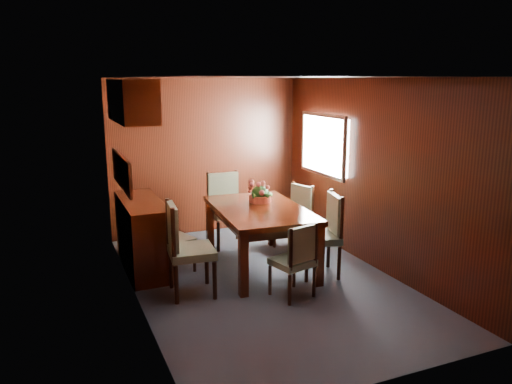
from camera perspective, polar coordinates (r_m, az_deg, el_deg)
name	(u,v)px	position (r m, az deg, el deg)	size (l,w,h in m)	color
ground	(264,281)	(6.12, 0.95, -10.13)	(4.50, 4.50, 0.00)	#3B4451
room_shell	(245,144)	(5.95, -1.22, 5.53)	(3.06, 4.52, 2.41)	black
sideboard	(143,235)	(6.53, -12.80, -4.76)	(0.48, 1.40, 0.90)	#331106
dining_table	(260,216)	(6.33, 0.41, -2.76)	(1.19, 1.78, 0.80)	#331106
chair_left_near	(184,244)	(5.61, -8.24, -5.90)	(0.54, 0.56, 1.08)	black
chair_left_far	(170,235)	(6.32, -9.85, -4.88)	(0.50, 0.51, 0.88)	black
chair_right_near	(325,230)	(6.20, 7.89, -4.30)	(0.57, 0.59, 1.03)	black
chair_right_far	(297,213)	(7.17, 4.66, -2.39)	(0.53, 0.54, 0.92)	black
chair_head	(296,257)	(5.52, 4.63, -7.40)	(0.49, 0.48, 0.87)	black
chair_foot	(226,205)	(7.29, -3.46, -1.44)	(0.51, 0.49, 1.07)	black
flower_centerpiece	(260,191)	(6.54, 0.47, 0.13)	(0.32, 0.32, 0.32)	#CC5B3E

